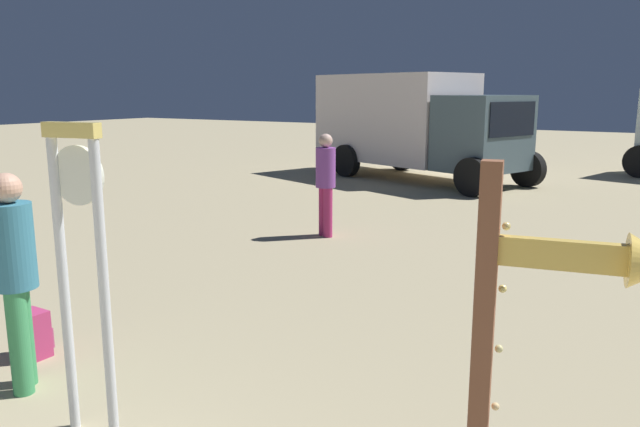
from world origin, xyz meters
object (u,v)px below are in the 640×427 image
object	(u,v)px
backpack	(34,334)
arrow_sign	(548,319)
person_near_clock	(14,272)
box_truck_near	(412,122)
standing_clock	(81,250)
person_distant	(326,180)

from	to	relation	value
backpack	arrow_sign	bearing A→B (deg)	-2.75
arrow_sign	backpack	world-z (taller)	arrow_sign
person_near_clock	box_truck_near	distance (m)	13.30
standing_clock	backpack	size ratio (longest dim) A/B	5.04
person_near_clock	arrow_sign	bearing A→B (deg)	3.09
person_near_clock	person_distant	bearing A→B (deg)	96.48
standing_clock	arrow_sign	xyz separation A→B (m)	(2.94, 0.35, -0.02)
person_distant	box_truck_near	distance (m)	7.39
person_near_clock	person_distant	size ratio (longest dim) A/B	1.04
arrow_sign	standing_clock	bearing A→B (deg)	-173.18
person_distant	arrow_sign	bearing A→B (deg)	-50.85
standing_clock	person_distant	distance (m)	6.28
standing_clock	backpack	world-z (taller)	standing_clock
arrow_sign	person_near_clock	xyz separation A→B (m)	(-3.96, -0.21, -0.33)
person_near_clock	backpack	distance (m)	1.01
person_distant	box_truck_near	bearing A→B (deg)	102.09
arrow_sign	person_near_clock	size ratio (longest dim) A/B	1.16
person_near_clock	box_truck_near	size ratio (longest dim) A/B	0.27
person_near_clock	box_truck_near	world-z (taller)	box_truck_near
arrow_sign	backpack	size ratio (longest dim) A/B	4.76
arrow_sign	box_truck_near	distance (m)	14.29
standing_clock	person_distant	size ratio (longest dim) A/B	1.28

